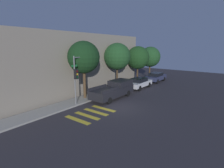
{
  "coord_description": "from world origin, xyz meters",
  "views": [
    {
      "loc": [
        -12.58,
        -8.87,
        5.51
      ],
      "look_at": [
        1.92,
        2.1,
        1.6
      ],
      "focal_mm": 28.0,
      "sensor_mm": 36.0,
      "label": 1
    }
  ],
  "objects": [
    {
      "name": "crosswalk",
      "position": [
        -2.64,
        0.8,
        0.0
      ],
      "size": [
        3.58,
        2.6,
        0.0
      ],
      "color": "gold",
      "rests_on": "ground"
    },
    {
      "name": "tree_far_end",
      "position": [
        11.5,
        4.34,
        3.82
      ],
      "size": [
        3.5,
        3.5,
        5.58
      ],
      "color": "#42301E",
      "rests_on": "ground"
    },
    {
      "name": "sedan_middle",
      "position": [
        13.59,
        2.1,
        0.77
      ],
      "size": [
        4.44,
        1.82,
        1.45
      ],
      "color": "#2D3351",
      "rests_on": "ground"
    },
    {
      "name": "tree_near_corner",
      "position": [
        0.06,
        4.34,
        4.41
      ],
      "size": [
        3.32,
        3.32,
        6.1
      ],
      "color": "#4C3823",
      "rests_on": "ground"
    },
    {
      "name": "building_row",
      "position": [
        0.0,
        8.63,
        3.52
      ],
      "size": [
        26.0,
        6.0,
        7.03
      ],
      "primitive_type": "cube",
      "color": "gray",
      "rests_on": "ground"
    },
    {
      "name": "tree_behind_truck",
      "position": [
        15.91,
        4.34,
        3.74
      ],
      "size": [
        3.5,
        3.5,
        5.5
      ],
      "color": "#4C3823",
      "rests_on": "ground"
    },
    {
      "name": "tree_midblock",
      "position": [
        5.99,
        4.34,
        4.25
      ],
      "size": [
        3.44,
        3.44,
        5.99
      ],
      "color": "#42301E",
      "rests_on": "ground"
    },
    {
      "name": "pickup_truck",
      "position": [
        2.29,
        2.1,
        0.91
      ],
      "size": [
        5.56,
        2.03,
        1.78
      ],
      "color": "black",
      "rests_on": "ground"
    },
    {
      "name": "sidewalk",
      "position": [
        0.0,
        4.22,
        0.07
      ],
      "size": [
        26.0,
        2.03,
        0.14
      ],
      "primitive_type": "cube",
      "color": "gray",
      "rests_on": "ground"
    },
    {
      "name": "ground_plane",
      "position": [
        0.0,
        0.0,
        0.0
      ],
      "size": [
        60.0,
        60.0,
        0.0
      ],
      "primitive_type": "plane",
      "color": "#2D2B30"
    },
    {
      "name": "traffic_light_pole",
      "position": [
        -1.63,
        3.37,
        3.21
      ],
      "size": [
        2.01,
        0.56,
        4.69
      ],
      "color": "slate",
      "rests_on": "ground"
    },
    {
      "name": "sedan_near_corner",
      "position": [
        7.96,
        2.1,
        0.75
      ],
      "size": [
        4.42,
        1.83,
        1.39
      ],
      "color": "silver",
      "rests_on": "ground"
    }
  ]
}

